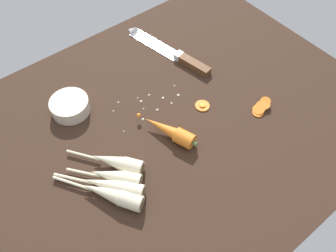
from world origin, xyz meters
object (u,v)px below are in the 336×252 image
(carrot_slice_stack, at_px, (261,107))
(prep_bowl, at_px, (70,106))
(parsnip_mid_right, at_px, (117,162))
(carrot_slice_stray_near, at_px, (202,105))
(chefs_knife, at_px, (165,49))
(whole_carrot, at_px, (171,131))
(parsnip_mid_left, at_px, (113,186))
(parsnip_front, at_px, (116,177))
(parsnip_back, at_px, (112,195))

(carrot_slice_stack, xyz_separation_m, prep_bowl, (-0.43, 0.33, 0.01))
(parsnip_mid_right, height_order, carrot_slice_stray_near, parsnip_mid_right)
(chefs_knife, distance_m, whole_carrot, 0.34)
(chefs_knife, relative_size, parsnip_mid_right, 1.90)
(parsnip_mid_left, xyz_separation_m, prep_bowl, (0.04, 0.29, 0.00))
(parsnip_mid_right, bearing_deg, whole_carrot, -3.28)
(parsnip_front, bearing_deg, prep_bowl, 85.22)
(chefs_knife, height_order, parsnip_front, parsnip_front)
(parsnip_mid_right, distance_m, parsnip_back, 0.09)
(whole_carrot, relative_size, prep_bowl, 1.64)
(whole_carrot, relative_size, carrot_slice_stray_near, 4.26)
(parsnip_mid_left, bearing_deg, parsnip_mid_right, 49.16)
(carrot_slice_stray_near, bearing_deg, parsnip_back, -167.20)
(parsnip_front, distance_m, prep_bowl, 0.27)
(parsnip_mid_right, bearing_deg, chefs_knife, 36.53)
(whole_carrot, height_order, parsnip_front, whole_carrot)
(carrot_slice_stack, height_order, prep_bowl, prep_bowl)
(parsnip_mid_left, xyz_separation_m, carrot_slice_stack, (0.47, -0.05, -0.01))
(parsnip_back, bearing_deg, parsnip_mid_left, 47.36)
(whole_carrot, relative_size, carrot_slice_stack, 2.60)
(chefs_knife, height_order, prep_bowl, prep_bowl)
(chefs_knife, xyz_separation_m, whole_carrot, (-0.20, -0.28, 0.01))
(chefs_knife, distance_m, parsnip_mid_right, 0.45)
(whole_carrot, distance_m, prep_bowl, 0.30)
(carrot_slice_stray_near, bearing_deg, carrot_slice_stack, -41.88)
(prep_bowl, bearing_deg, parsnip_back, -100.44)
(parsnip_back, height_order, carrot_slice_stray_near, parsnip_back)
(carrot_slice_stack, bearing_deg, parsnip_mid_right, 167.26)
(parsnip_mid_left, distance_m, prep_bowl, 0.29)
(parsnip_front, bearing_deg, parsnip_mid_right, 52.37)
(carrot_slice_stack, bearing_deg, carrot_slice_stray_near, 138.12)
(parsnip_mid_left, relative_size, parsnip_mid_right, 1.08)
(carrot_slice_stack, bearing_deg, parsnip_front, 171.93)
(carrot_slice_stray_near, bearing_deg, whole_carrot, -169.69)
(chefs_knife, distance_m, parsnip_front, 0.49)
(whole_carrot, relative_size, parsnip_front, 1.07)
(whole_carrot, distance_m, parsnip_mid_right, 0.17)
(prep_bowl, bearing_deg, carrot_slice_stray_near, -35.83)
(parsnip_mid_right, xyz_separation_m, carrot_slice_stray_near, (0.30, 0.02, -0.02))
(parsnip_back, height_order, carrot_slice_stack, parsnip_back)
(parsnip_mid_right, relative_size, parsnip_back, 0.87)
(parsnip_front, distance_m, carrot_slice_stray_near, 0.33)
(parsnip_mid_right, relative_size, prep_bowl, 1.66)
(parsnip_mid_left, distance_m, carrot_slice_stray_near, 0.35)
(chefs_knife, bearing_deg, carrot_slice_stack, -80.11)
(parsnip_mid_right, bearing_deg, parsnip_back, -131.28)
(whole_carrot, bearing_deg, parsnip_mid_left, -168.92)
(prep_bowl, bearing_deg, parsnip_front, -94.78)
(carrot_slice_stack, distance_m, carrot_slice_stray_near, 0.17)
(carrot_slice_stack, distance_m, prep_bowl, 0.55)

